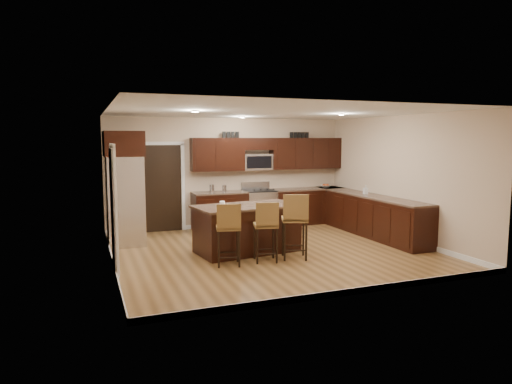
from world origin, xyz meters
name	(u,v)px	position (x,y,z in m)	size (l,w,h in m)	color
floor	(272,251)	(0.00, 0.00, 0.00)	(6.00, 6.00, 0.00)	brown
ceiling	(273,112)	(0.00, 0.00, 2.70)	(6.00, 6.00, 0.00)	silver
wall_back	(229,173)	(0.00, 2.75, 1.35)	(6.00, 6.00, 0.00)	#C1A88B
wall_left	(110,189)	(-3.00, 0.00, 1.35)	(5.50, 5.50, 0.00)	#C1A88B
wall_right	(400,178)	(3.00, 0.00, 1.35)	(5.50, 5.50, 0.00)	#C1A88B
base_cabinets	(322,212)	(1.90, 1.45, 0.46)	(4.02, 3.96, 0.92)	black
upper_cabinets	(271,153)	(1.04, 2.58, 1.84)	(4.00, 0.33, 0.80)	black
range	(259,208)	(0.68, 2.45, 0.47)	(0.76, 0.64, 1.11)	silver
microwave	(257,162)	(0.68, 2.60, 1.62)	(0.76, 0.31, 0.40)	silver
doorway	(163,188)	(-1.65, 2.73, 1.03)	(0.85, 0.03, 2.06)	black
pantry_door	(113,210)	(-2.98, -0.30, 1.02)	(0.03, 0.80, 2.04)	white
letter_decor	(265,135)	(0.90, 2.58, 2.29)	(2.20, 0.03, 0.15)	black
island	(247,230)	(-0.47, 0.14, 0.43)	(2.14, 1.32, 0.92)	black
stool_left	(228,227)	(-1.11, -0.70, 0.69)	(0.49, 0.49, 1.10)	olive
stool_mid	(266,225)	(-0.41, -0.70, 0.68)	(0.49, 0.49, 1.09)	olive
stool_right	(295,219)	(0.15, -0.71, 0.76)	(0.58, 0.58, 1.21)	olive
refrigerator	(125,187)	(-2.62, 1.67, 1.20)	(0.79, 0.98, 2.35)	silver
floor_mat	(245,234)	(0.04, 1.70, 0.01)	(0.87, 0.58, 0.01)	brown
fruit_bowl	(326,186)	(2.56, 2.45, 0.95)	(0.26, 0.26, 0.06)	silver
soap_bottle	(366,190)	(2.70, 0.83, 1.02)	(0.09, 0.10, 0.21)	#B2B2B2
canister_tall	(212,188)	(-0.54, 2.45, 1.01)	(0.12, 0.12, 0.19)	silver
canister_short	(224,188)	(-0.23, 2.45, 1.00)	(0.11, 0.11, 0.16)	silver
island_jar	(222,204)	(-0.97, 0.14, 0.97)	(0.10, 0.10, 0.10)	white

